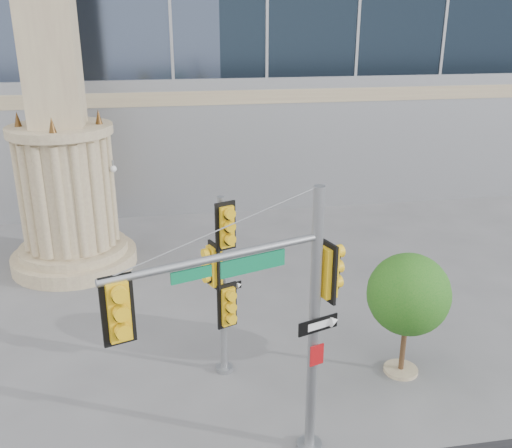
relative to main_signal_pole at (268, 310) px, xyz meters
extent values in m
plane|color=#545456|center=(0.95, 1.84, -3.57)|extent=(120.00, 120.00, 0.00)
cylinder|color=gray|center=(-5.05, 10.84, -3.32)|extent=(4.40, 4.40, 0.50)
cylinder|color=gray|center=(-5.05, 10.84, -2.92)|extent=(3.80, 3.80, 0.30)
cylinder|color=gray|center=(-5.05, 10.84, -0.77)|extent=(3.00, 3.00, 4.00)
cylinder|color=gray|center=(-5.05, 10.84, 1.38)|extent=(3.50, 3.50, 0.30)
cone|color=#472D14|center=(-3.75, 10.84, 1.78)|extent=(0.24, 0.24, 0.50)
cone|color=#472D14|center=(-6.35, 10.84, 1.78)|extent=(0.24, 0.24, 0.50)
cylinder|color=slate|center=(0.98, 0.34, -3.51)|extent=(0.54, 0.54, 0.12)
cylinder|color=slate|center=(0.98, 0.34, -0.69)|extent=(0.21, 0.21, 5.76)
cylinder|color=slate|center=(-0.92, -0.31, 1.23)|extent=(3.86, 1.43, 0.13)
cube|color=#0D7146|center=(-0.28, -0.11, 0.99)|extent=(1.19, 0.44, 0.31)
cube|color=yellow|center=(-2.56, -0.87, 0.70)|extent=(0.59, 0.42, 1.20)
cube|color=yellow|center=(1.24, 0.42, 0.46)|extent=(0.42, 0.59, 1.20)
cube|color=black|center=(1.03, 0.21, -0.55)|extent=(0.85, 0.31, 0.29)
cube|color=#A70F13|center=(1.03, 0.21, -1.22)|extent=(0.30, 0.13, 0.44)
cylinder|color=slate|center=(-0.46, 3.40, -3.51)|extent=(0.45, 0.45, 0.11)
cylinder|color=slate|center=(-0.46, 3.40, -1.23)|extent=(0.17, 0.17, 4.68)
cube|color=yellow|center=(-0.38, 3.20, 0.46)|extent=(0.58, 0.44, 1.17)
cube|color=yellow|center=(-0.65, 3.32, -0.57)|extent=(0.44, 0.58, 1.17)
cube|color=yellow|center=(-0.38, 3.20, -1.60)|extent=(0.58, 0.44, 1.17)
cube|color=black|center=(-0.26, 3.36, -1.18)|extent=(0.55, 0.25, 0.19)
cylinder|color=gray|center=(3.99, 2.57, -3.52)|extent=(0.87, 0.87, 0.10)
cylinder|color=#382314|center=(3.99, 2.57, -2.70)|extent=(0.13, 0.13, 1.74)
sphere|color=#165713|center=(3.99, 2.57, -1.35)|extent=(2.02, 2.02, 2.02)
sphere|color=#165713|center=(4.42, 2.82, -1.64)|extent=(1.25, 1.25, 1.25)
sphere|color=#165713|center=(3.65, 2.33, -1.59)|extent=(1.06, 1.06, 1.06)
camera|label=1|loc=(-1.75, -8.99, 5.07)|focal=40.00mm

